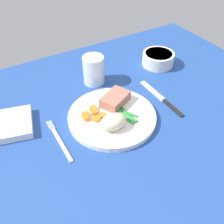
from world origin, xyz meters
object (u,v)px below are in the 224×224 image
fork (59,140)px  knife (162,99)px  water_glass (94,72)px  napkin (13,124)px  meat_portion (115,99)px  dinner_plate (112,117)px  salad_bowl (158,58)px

fork → knife: knife is taller
water_glass → napkin: size_ratio=0.80×
meat_portion → knife: (14.88, -4.32, -2.88)cm
knife → napkin: size_ratio=1.69×
knife → meat_portion: bearing=163.8°
meat_portion → napkin: meat_portion is taller
dinner_plate → salad_bowl: bearing=29.6°
napkin → fork: bearing=-50.9°
dinner_plate → water_glass: bearing=78.0°
meat_portion → fork: bearing=-167.9°
water_glass → salad_bowl: water_glass is taller
meat_portion → water_glass: size_ratio=0.93×
meat_portion → knife: meat_portion is taller
knife → dinner_plate: bearing=179.1°
fork → water_glass: (20.65, 19.41, 3.97)cm
dinner_plate → fork: 16.58cm
meat_portion → salad_bowl: bearing=26.2°
dinner_plate → salad_bowl: size_ratio=2.18×
knife → water_glass: (-14.25, 19.44, 3.97)cm
fork → knife: size_ratio=0.81×
knife → water_glass: water_glass is taller
fork → water_glass: size_ratio=1.71×
water_glass → napkin: (-29.91, -8.03, -3.06)cm
meat_portion → knife: bearing=-16.2°
dinner_plate → fork: (-16.57, -0.26, -0.60)cm
dinner_plate → knife: bearing=-0.9°
meat_portion → napkin: bearing=166.4°
dinner_plate → water_glass: water_glass is taller
dinner_plate → salad_bowl: salad_bowl is taller
meat_portion → water_glass: water_glass is taller
fork → napkin: (-9.26, 11.38, 0.91)cm
meat_portion → water_glass: 15.17cm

